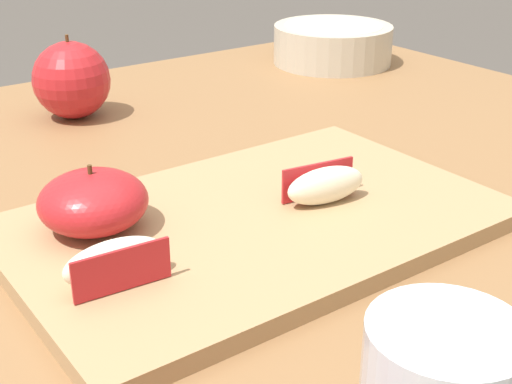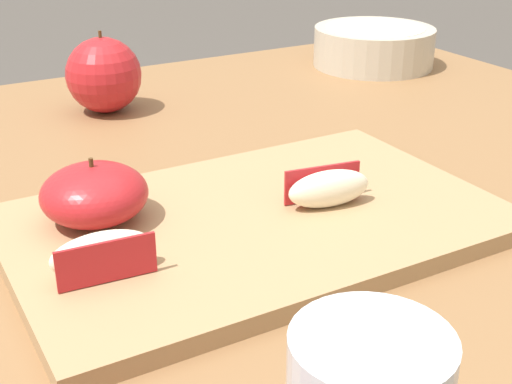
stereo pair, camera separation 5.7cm
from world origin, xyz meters
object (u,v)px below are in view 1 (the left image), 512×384
Objects in this scene: cutting_board at (256,222)px; whole_apple_crimson at (72,80)px; apple_half_skin_up at (93,202)px; ceramic_fruit_bowl at (333,43)px; apple_wedge_front at (116,262)px; apple_wedge_middle at (325,185)px.

cutting_board is 4.00× the size of whole_apple_crimson.
apple_half_skin_up is 0.63m from ceramic_fruit_bowl.
cutting_board is 0.37m from whole_apple_crimson.
apple_wedge_front is at bearing -167.97° from cutting_board.
apple_half_skin_up is at bearing 155.50° from cutting_board.
apple_half_skin_up is 1.13× the size of apple_wedge_middle.
cutting_board is 0.14m from apple_wedge_front.
whole_apple_crimson is at bearing 70.14° from apple_half_skin_up.
ceramic_fruit_bowl reaches higher than cutting_board.
ceramic_fruit_bowl is (0.42, 0.38, 0.02)m from cutting_board.
whole_apple_crimson is at bearing 99.54° from apple_wedge_middle.
whole_apple_crimson is 0.55× the size of ceramic_fruit_bowl.
whole_apple_crimson is (0.14, 0.40, 0.01)m from apple_wedge_front.
apple_wedge_front is at bearing -175.92° from apple_wedge_middle.
apple_wedge_middle is at bearing -80.46° from whole_apple_crimson.
cutting_board is 2.20× the size of ceramic_fruit_bowl.
apple_wedge_middle is 0.76× the size of whole_apple_crimson.
apple_wedge_front is at bearing -108.78° from whole_apple_crimson.
cutting_board is 0.13m from apple_half_skin_up.
whole_apple_crimson is (-0.06, 0.38, 0.01)m from apple_wedge_middle.
ceramic_fruit_bowl is (0.56, 0.41, -0.00)m from apple_wedge_front.
cutting_board is 0.07m from apple_wedge_middle.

